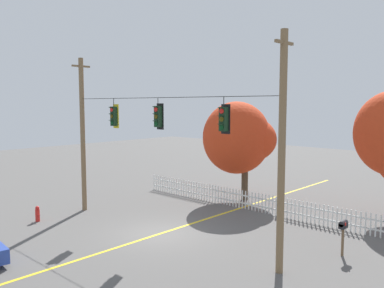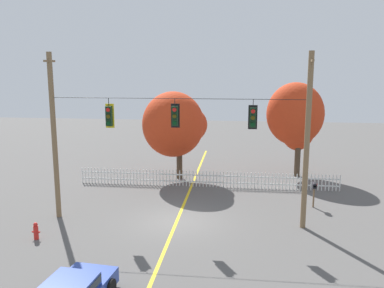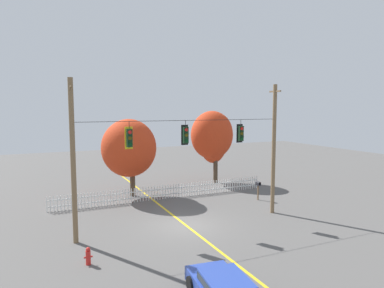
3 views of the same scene
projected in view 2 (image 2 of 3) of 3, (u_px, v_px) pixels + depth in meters
name	position (u px, v px, depth m)	size (l,w,h in m)	color
ground	(177.00, 222.00, 20.96)	(80.00, 80.00, 0.00)	#565451
lane_centerline_stripe	(177.00, 222.00, 20.96)	(0.16, 36.00, 0.01)	gold
signal_support_span	(176.00, 138.00, 20.15)	(12.82, 1.10, 8.50)	brown
traffic_signal_westbound_side	(109.00, 116.00, 20.36)	(0.43, 0.38, 1.50)	black
traffic_signal_southbound_primary	(175.00, 116.00, 19.97)	(0.43, 0.38, 1.44)	black
traffic_signal_northbound_primary	(253.00, 117.00, 19.54)	(0.43, 0.38, 1.45)	black
white_picket_fence	(207.00, 179.00, 26.94)	(17.00, 0.06, 1.06)	white
autumn_maple_near_fence	(176.00, 125.00, 28.16)	(4.40, 4.25, 6.15)	#473828
autumn_maple_mid	(297.00, 115.00, 29.10)	(4.04, 3.44, 6.71)	#473828
fire_hydrant	(36.00, 231.00, 18.76)	(0.38, 0.22, 0.80)	red
roadside_mailbox	(314.00, 187.00, 22.90)	(0.25, 0.44, 1.43)	brown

